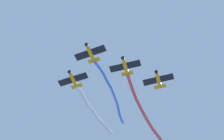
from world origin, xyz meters
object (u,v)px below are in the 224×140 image
at_px(airplane_lead, 90,53).
at_px(airplane_right_wing, 73,79).
at_px(airplane_left_wing, 125,66).
at_px(airplane_slot, 158,79).

height_order(airplane_lead, airplane_right_wing, airplane_right_wing).
xyz_separation_m(airplane_lead, airplane_left_wing, (-4.60, 7.24, 0.00)).
xyz_separation_m(airplane_left_wing, airplane_right_wing, (-2.10, -12.57, 0.30)).
bearing_deg(airplane_left_wing, airplane_lead, -50.81).
bearing_deg(airplane_lead, airplane_left_wing, 135.52).
distance_m(airplane_lead, airplane_left_wing, 8.57).
xyz_separation_m(airplane_left_wing, airplane_slot, (-4.60, 7.22, -0.30)).
bearing_deg(airplane_right_wing, airplane_left_wing, 92.65).
distance_m(airplane_lead, airplane_slot, 17.14).
bearing_deg(airplane_right_wing, airplane_lead, 50.66).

